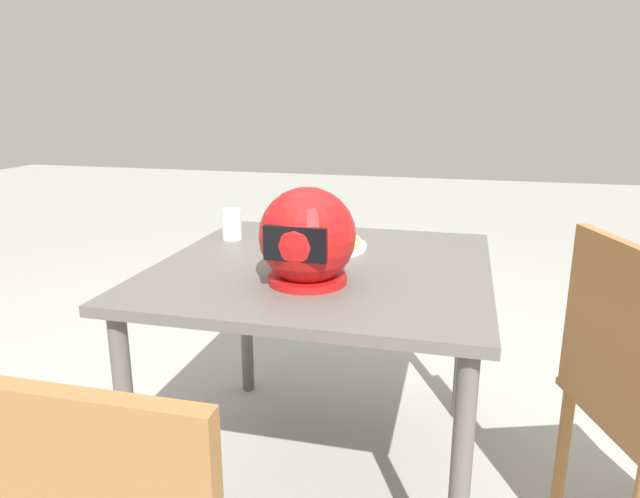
{
  "coord_description": "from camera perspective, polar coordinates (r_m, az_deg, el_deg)",
  "views": [
    {
      "loc": [
        -0.4,
        1.64,
        1.23
      ],
      "look_at": [
        0.03,
        -0.09,
        0.75
      ],
      "focal_mm": 32.29,
      "sensor_mm": 36.0,
      "label": 1
    }
  ],
  "objects": [
    {
      "name": "pizza_plate",
      "position": [
        1.95,
        -0.32,
        0.34
      ],
      "size": [
        0.34,
        0.34,
        0.01
      ],
      "primitive_type": "cylinder",
      "color": "white",
      "rests_on": "dining_table"
    },
    {
      "name": "chair_side",
      "position": [
        1.69,
        29.08,
        -12.3
      ],
      "size": [
        0.51,
        0.51,
        0.9
      ],
      "color": "#996638",
      "rests_on": "ground"
    },
    {
      "name": "pizza",
      "position": [
        1.94,
        -0.42,
        0.86
      ],
      "size": [
        0.3,
        0.3,
        0.05
      ],
      "color": "tan",
      "rests_on": "pizza_plate"
    },
    {
      "name": "drinking_glass",
      "position": [
        2.07,
        -8.75,
        2.45
      ],
      "size": [
        0.07,
        0.07,
        0.11
      ],
      "primitive_type": "cylinder",
      "color": "silver",
      "rests_on": "dining_table"
    },
    {
      "name": "motorcycle_helmet",
      "position": [
        1.56,
        -1.22,
        1.1
      ],
      "size": [
        0.27,
        0.27,
        0.27
      ],
      "color": "#B21414",
      "rests_on": "dining_table"
    },
    {
      "name": "dining_table",
      "position": [
        1.79,
        0.35,
        -3.98
      ],
      "size": [
        1.0,
        1.0,
        0.73
      ],
      "color": "#5B5651",
      "rests_on": "ground"
    },
    {
      "name": "ground_plane",
      "position": [
        2.09,
        0.32,
        -20.8
      ],
      "size": [
        14.0,
        14.0,
        0.0
      ],
      "primitive_type": "plane",
      "color": "#9E9E99"
    }
  ]
}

